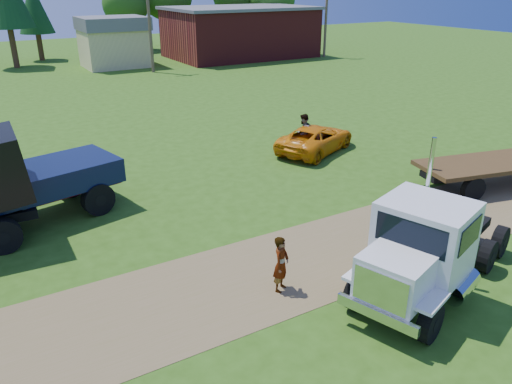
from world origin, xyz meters
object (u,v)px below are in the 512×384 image
orange_pickup (316,139)px  flatbed_trailer (506,165)px  spectator_a (281,264)px  white_semi_tractor (424,250)px

orange_pickup → flatbed_trailer: size_ratio=0.60×
orange_pickup → spectator_a: bearing=114.5°
white_semi_tractor → orange_pickup: bearing=47.5°
orange_pickup → spectator_a: 12.34m
flatbed_trailer → spectator_a: 12.45m
white_semi_tractor → flatbed_trailer: size_ratio=0.87×
white_semi_tractor → orange_pickup: (5.07, 11.44, -0.75)m
orange_pickup → spectator_a: (-8.12, -9.29, 0.14)m
spectator_a → flatbed_trailer: bearing=-26.4°
orange_pickup → spectator_a: spectator_a is taller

